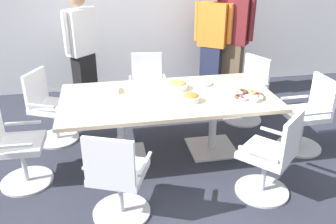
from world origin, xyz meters
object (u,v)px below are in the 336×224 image
Objects in this scene: person_standing_1 at (212,41)px; person_standing_2 at (234,37)px; office_chair_5 at (271,160)px; donut_platter at (249,96)px; snack_bowl_pretzels at (191,97)px; napkin_pile at (109,89)px; plate_stack at (203,83)px; person_standing_0 at (82,49)px; office_chair_0 at (247,93)px; office_chair_4 at (117,181)px; conference_table at (168,106)px; office_chair_6 at (307,118)px; office_chair_1 at (148,90)px; office_chair_2 at (50,110)px; snack_bowl_cookies at (177,85)px; office_chair_3 at (15,149)px.

person_standing_2 reaches higher than person_standing_1.
office_chair_5 is 0.83m from donut_platter.
snack_bowl_pretzels reaches higher than napkin_pile.
person_standing_2 is at bearing 56.74° from plate_stack.
plate_stack is (-0.35, 1.24, 0.36)m from office_chair_5.
person_standing_0 is 9.23× the size of snack_bowl_pretzels.
person_standing_0 is 2.01m from plate_stack.
person_standing_2 is (0.09, 0.90, 0.58)m from office_chair_0.
conference_table is at bearing 79.79° from office_chair_4.
office_chair_6 is at bearing 42.27° from office_chair_4.
snack_bowl_pretzels is at bearing 97.42° from person_standing_2.
office_chair_1 is 1.06m from plate_stack.
office_chair_0 is 2.68m from office_chair_2.
office_chair_6 is 0.52× the size of person_standing_0.
snack_bowl_pretzels is (0.07, -0.40, -0.00)m from snack_bowl_cookies.
snack_bowl_pretzels reaches higher than donut_platter.
snack_bowl_cookies is (-1.13, -0.53, 0.39)m from office_chair_0.
office_chair_6 is at bearing 179.90° from office_chair_0.
person_standing_2 is 1.62m from plate_stack.
office_chair_1 is at bearing 97.50° from office_chair_4.
person_standing_1 is 8.95× the size of napkin_pile.
person_standing_0 is (-0.33, 2.68, 0.50)m from office_chair_4.
office_chair_2 is 1.00× the size of office_chair_4.
conference_table is 1.13m from office_chair_1.
office_chair_6 is at bearing 1.25° from snack_bowl_pretzels.
office_chair_6 is at bearing -10.24° from napkin_pile.
conference_table is 0.71m from napkin_pile.
office_chair_4 is at bearing 140.89° from office_chair_5.
office_chair_2 is 2.70m from person_standing_1.
office_chair_6 is 3.27m from person_standing_0.
office_chair_6 is (0.40, -0.90, 0.00)m from office_chair_0.
person_standing_2 is 2.44m from napkin_pile.
person_standing_2 is (0.53, 2.58, 0.58)m from office_chair_5.
office_chair_6 is at bearing 139.62° from person_standing_2.
office_chair_3 is 1.00× the size of office_chair_4.
office_chair_0 is 1.09m from donut_platter.
office_chair_5 is at bearing 79.93° from office_chair_2.
person_standing_1 is at bearing 58.48° from conference_table.
office_chair_1 reaches higher than donut_platter.
office_chair_1 and office_chair_2 have the same top height.
plate_stack reaches higher than conference_table.
person_standing_0 is (-2.66, 1.83, 0.50)m from office_chair_6.
napkin_pile is (-0.79, 0.05, -0.02)m from snack_bowl_cookies.
office_chair_4 is 1.00× the size of office_chair_5.
person_standing_1 is 1.52m from plate_stack.
office_chair_0 is at bearing 33.78° from office_chair_5.
office_chair_6 reaches higher than plate_stack.
office_chair_6 reaches higher than donut_platter.
person_standing_0 is 2.22m from snack_bowl_pretzels.
office_chair_6 is 1.63m from snack_bowl_cookies.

